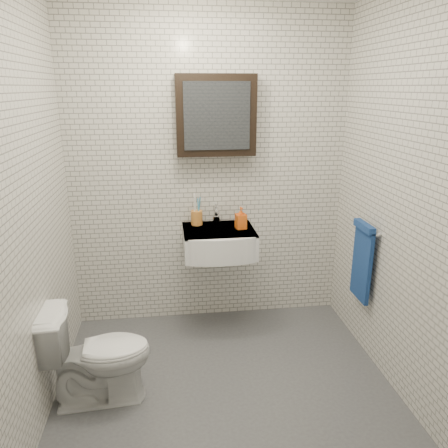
% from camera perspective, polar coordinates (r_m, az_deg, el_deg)
% --- Properties ---
extents(ground, '(2.20, 2.00, 0.01)m').
position_cam_1_polar(ground, '(3.10, 0.21, -20.39)').
color(ground, '#47494E').
rests_on(ground, ground).
extents(room_shell, '(2.22, 2.02, 2.51)m').
position_cam_1_polar(room_shell, '(2.48, 0.25, 7.30)').
color(room_shell, silver).
rests_on(room_shell, ground).
extents(washbasin, '(0.55, 0.50, 0.20)m').
position_cam_1_polar(washbasin, '(3.38, -0.60, -2.40)').
color(washbasin, white).
rests_on(washbasin, room_shell).
extents(faucet, '(0.06, 0.20, 0.15)m').
position_cam_1_polar(faucet, '(3.52, -1.00, 1.15)').
color(faucet, silver).
rests_on(faucet, washbasin).
extents(mirror_cabinet, '(0.60, 0.15, 0.60)m').
position_cam_1_polar(mirror_cabinet, '(3.38, -1.06, 13.98)').
color(mirror_cabinet, black).
rests_on(mirror_cabinet, room_shell).
extents(towel_rail, '(0.09, 0.30, 0.58)m').
position_cam_1_polar(towel_rail, '(3.31, 17.63, -4.28)').
color(towel_rail, silver).
rests_on(towel_rail, room_shell).
extents(toothbrush_cup, '(0.09, 0.09, 0.25)m').
position_cam_1_polar(toothbrush_cup, '(3.49, -3.58, 0.93)').
color(toothbrush_cup, '#C67B31').
rests_on(toothbrush_cup, washbasin).
extents(soap_bottle, '(0.09, 0.09, 0.17)m').
position_cam_1_polar(soap_bottle, '(3.38, 2.22, 0.80)').
color(soap_bottle, orange).
rests_on(soap_bottle, washbasin).
extents(toilet, '(0.66, 0.41, 0.65)m').
position_cam_1_polar(toilet, '(2.93, -16.14, -15.97)').
color(toilet, white).
rests_on(toilet, ground).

